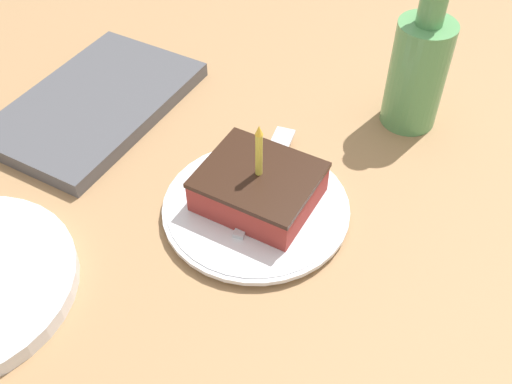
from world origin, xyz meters
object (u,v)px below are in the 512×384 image
at_px(fork, 268,171).
at_px(marble_board, 96,104).
at_px(cake_slice, 258,188).
at_px(bottle, 418,70).
at_px(plate, 256,209).

relative_size(fork, marble_board, 0.66).
bearing_deg(fork, cake_slice, -165.32).
height_order(cake_slice, bottle, bottle).
distance_m(fork, marble_board, 0.27).
height_order(plate, cake_slice, cake_slice).
relative_size(bottle, marble_board, 0.69).
bearing_deg(marble_board, bottle, -63.76).
relative_size(cake_slice, fork, 0.67).
distance_m(plate, fork, 0.05).
xyz_separation_m(plate, cake_slice, (0.01, 0.00, 0.03)).
distance_m(cake_slice, marble_board, 0.28).
relative_size(cake_slice, bottle, 0.64).
bearing_deg(bottle, cake_slice, 158.14).
height_order(cake_slice, marble_board, cake_slice).
xyz_separation_m(fork, marble_board, (0.01, 0.27, -0.01)).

